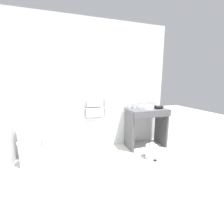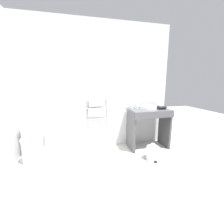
{
  "view_description": "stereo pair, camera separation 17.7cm",
  "coord_description": "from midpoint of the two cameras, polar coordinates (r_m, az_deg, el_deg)",
  "views": [
    {
      "loc": [
        -0.59,
        -1.48,
        1.42
      ],
      "look_at": [
        0.19,
        0.92,
        0.91
      ],
      "focal_mm": 24.0,
      "sensor_mm": 36.0,
      "label": 1
    },
    {
      "loc": [
        -0.42,
        -1.53,
        1.42
      ],
      "look_at": [
        0.19,
        0.92,
        0.91
      ],
      "focal_mm": 24.0,
      "sensor_mm": 36.0,
      "label": 2
    }
  ],
  "objects": [
    {
      "name": "ground_plane",
      "position": [
        2.13,
        0.54,
        -30.27
      ],
      "size": [
        12.0,
        12.0,
        0.0
      ],
      "primitive_type": "plane",
      "color": "beige"
    },
    {
      "name": "cup_near_edge",
      "position": [
        3.29,
        7.02,
        2.31
      ],
      "size": [
        0.06,
        0.06,
        0.1
      ],
      "color": "silver",
      "rests_on": "vanity_counter"
    },
    {
      "name": "vanity_counter",
      "position": [
        3.32,
        11.46,
        -3.68
      ],
      "size": [
        0.84,
        0.54,
        0.85
      ],
      "color": "#4C4C51",
      "rests_on": "ground_plane"
    },
    {
      "name": "towel_radiator",
      "position": [
        3.15,
        -8.09,
        0.07
      ],
      "size": [
        0.5,
        0.06,
        1.15
      ],
      "color": "white",
      "rests_on": "ground_plane"
    },
    {
      "name": "faucet",
      "position": [
        3.44,
        9.86,
        3.13
      ],
      "size": [
        0.02,
        0.1,
        0.12
      ],
      "color": "silver",
      "rests_on": "vanity_counter"
    },
    {
      "name": "trash_bin",
      "position": [
        2.98,
        13.18,
        -14.35
      ],
      "size": [
        0.23,
        0.26,
        0.32
      ],
      "color": "silver",
      "rests_on": "ground_plane"
    },
    {
      "name": "cup_near_wall",
      "position": [
        3.3,
        5.04,
        2.38
      ],
      "size": [
        0.06,
        0.06,
        0.1
      ],
      "color": "silver",
      "rests_on": "vanity_counter"
    },
    {
      "name": "sink_basin",
      "position": [
        3.29,
        11.31,
        1.87
      ],
      "size": [
        0.34,
        0.34,
        0.06
      ],
      "color": "white",
      "rests_on": "vanity_counter"
    },
    {
      "name": "toilet",
      "position": [
        3.06,
        -30.15,
        -10.33
      ],
      "size": [
        0.41,
        0.51,
        0.83
      ],
      "color": "white",
      "rests_on": "ground_plane"
    },
    {
      "name": "hair_dryer",
      "position": [
        3.33,
        16.09,
        1.8
      ],
      "size": [
        0.2,
        0.16,
        0.07
      ],
      "color": "black",
      "rests_on": "vanity_counter"
    },
    {
      "name": "wall_back",
      "position": [
        3.2,
        -8.85,
        9.38
      ],
      "size": [
        3.25,
        0.12,
        2.62
      ],
      "primitive_type": "cube",
      "color": "silver",
      "rests_on": "ground_plane"
    }
  ]
}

